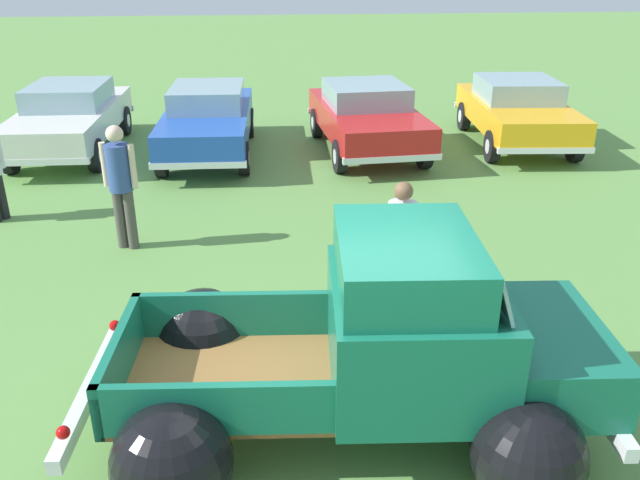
% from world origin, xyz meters
% --- Properties ---
extents(ground_plane, '(80.00, 80.00, 0.00)m').
position_xyz_m(ground_plane, '(0.00, 0.00, 0.00)').
color(ground_plane, '#609347').
extents(vintage_pickup_truck, '(4.72, 2.98, 1.96)m').
position_xyz_m(vintage_pickup_truck, '(0.39, -0.02, 0.76)').
color(vintage_pickup_truck, black).
rests_on(vintage_pickup_truck, ground).
extents(show_car_0, '(1.91, 4.46, 1.43)m').
position_xyz_m(show_car_0, '(-4.69, 9.42, 0.78)').
color(show_car_0, black).
rests_on(show_car_0, ground).
extents(show_car_1, '(1.88, 4.47, 1.43)m').
position_xyz_m(show_car_1, '(-1.74, 8.96, 0.78)').
color(show_car_1, black).
rests_on(show_car_1, ground).
extents(show_car_2, '(2.25, 4.37, 1.43)m').
position_xyz_m(show_car_2, '(1.63, 8.92, 0.78)').
color(show_car_2, black).
rests_on(show_car_2, ground).
extents(show_car_3, '(2.18, 4.26, 1.43)m').
position_xyz_m(show_car_3, '(5.03, 9.16, 0.78)').
color(show_car_3, black).
rests_on(show_car_3, ground).
extents(spectator_1, '(0.36, 0.53, 1.67)m').
position_xyz_m(spectator_1, '(0.96, 2.04, 0.95)').
color(spectator_1, navy).
rests_on(spectator_1, ground).
extents(spectator_2, '(0.53, 0.43, 1.84)m').
position_xyz_m(spectator_2, '(-2.65, 4.25, 1.06)').
color(spectator_2, '#4C4742').
rests_on(spectator_2, ground).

